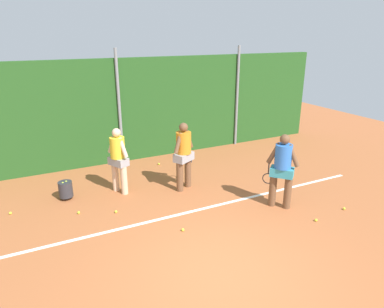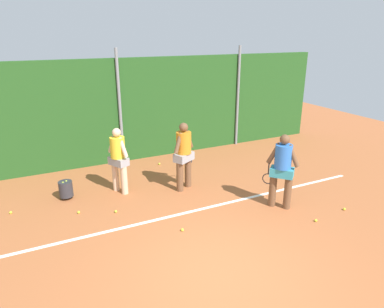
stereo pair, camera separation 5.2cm
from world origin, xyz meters
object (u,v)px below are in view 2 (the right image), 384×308
object	(u,v)px
player_foreground_near	(282,168)
tennis_ball_10	(344,209)
tennis_ball_9	(316,220)
tennis_ball_4	(159,164)
tennis_ball_0	(115,181)
player_midcourt	(184,153)
ball_hopper	(66,189)
tennis_ball_2	(292,176)
player_backcourt_far	(118,157)
tennis_ball_7	(182,230)
tennis_ball_1	(116,211)
tennis_ball_3	(273,169)
tennis_ball_5	(11,213)
tennis_ball_8	(79,212)

from	to	relation	value
player_foreground_near	tennis_ball_10	bearing A→B (deg)	-164.37
tennis_ball_9	tennis_ball_4	bearing A→B (deg)	111.19
tennis_ball_0	tennis_ball_10	bearing A→B (deg)	-41.71
player_midcourt	player_foreground_near	bearing A→B (deg)	-77.90
ball_hopper	tennis_ball_0	distance (m)	1.54
tennis_ball_2	tennis_ball_10	xyz separation A→B (m)	(-0.26, -2.22, 0.00)
player_backcourt_far	tennis_ball_2	distance (m)	5.28
player_foreground_near	tennis_ball_0	world-z (taller)	player_foreground_near
player_midcourt	ball_hopper	world-z (taller)	player_midcourt
tennis_ball_0	tennis_ball_7	xyz separation A→B (m)	(0.69, -3.32, 0.00)
tennis_ball_0	tennis_ball_1	xyz separation A→B (m)	(-0.44, -1.83, 0.00)
tennis_ball_1	tennis_ball_7	distance (m)	1.87
tennis_ball_1	ball_hopper	bearing A→B (deg)	126.51
player_foreground_near	tennis_ball_3	bearing A→B (deg)	-76.93
tennis_ball_1	tennis_ball_0	bearing A→B (deg)	76.44
tennis_ball_2	tennis_ball_5	bearing A→B (deg)	170.84
tennis_ball_2	ball_hopper	bearing A→B (deg)	166.83
player_backcourt_far	tennis_ball_4	xyz separation A→B (m)	(1.72, 1.47, -1.00)
player_foreground_near	tennis_ball_9	size ratio (longest dim) A/B	29.06
player_foreground_near	player_midcourt	world-z (taller)	player_midcourt
tennis_ball_7	tennis_ball_0	bearing A→B (deg)	101.70
player_backcourt_far	tennis_ball_4	size ratio (longest dim) A/B	27.82
tennis_ball_8	tennis_ball_4	bearing A→B (deg)	36.96
player_midcourt	tennis_ball_2	xyz separation A→B (m)	(3.33, -0.72, -1.05)
player_midcourt	tennis_ball_1	distance (m)	2.43
tennis_ball_4	tennis_ball_9	world-z (taller)	same
tennis_ball_2	tennis_ball_9	size ratio (longest dim) A/B	1.00
tennis_ball_3	tennis_ball_7	world-z (taller)	same
tennis_ball_10	tennis_ball_0	bearing A→B (deg)	138.29
player_foreground_near	tennis_ball_7	xyz separation A→B (m)	(-2.70, 0.03, -1.04)
tennis_ball_2	tennis_ball_8	xyz separation A→B (m)	(-6.28, 0.54, 0.00)
tennis_ball_4	tennis_ball_8	size ratio (longest dim) A/B	1.00
player_backcourt_far	tennis_ball_0	bearing A→B (deg)	-26.84
tennis_ball_9	tennis_ball_8	bearing A→B (deg)	150.03
tennis_ball_2	tennis_ball_5	world-z (taller)	same
ball_hopper	tennis_ball_10	distance (m)	7.21
tennis_ball_0	tennis_ball_9	world-z (taller)	same
player_midcourt	tennis_ball_1	size ratio (longest dim) A/B	29.18
player_foreground_near	tennis_ball_4	world-z (taller)	player_foreground_near
tennis_ball_3	tennis_ball_5	xyz separation A→B (m)	(-7.65, 0.52, 0.00)
tennis_ball_3	tennis_ball_7	xyz separation A→B (m)	(-4.18, -2.06, 0.00)
player_midcourt	tennis_ball_8	world-z (taller)	player_midcourt
tennis_ball_3	tennis_ball_10	xyz separation A→B (m)	(-0.13, -2.96, 0.00)
tennis_ball_1	player_backcourt_far	bearing A→B (deg)	69.19
tennis_ball_3	tennis_ball_5	bearing A→B (deg)	176.15
player_foreground_near	tennis_ball_4	distance (m)	4.57
tennis_ball_2	tennis_ball_7	bearing A→B (deg)	-163.02
player_foreground_near	tennis_ball_2	size ratio (longest dim) A/B	29.06
player_midcourt	player_backcourt_far	world-z (taller)	player_midcourt
player_midcourt	tennis_ball_4	world-z (taller)	player_midcourt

